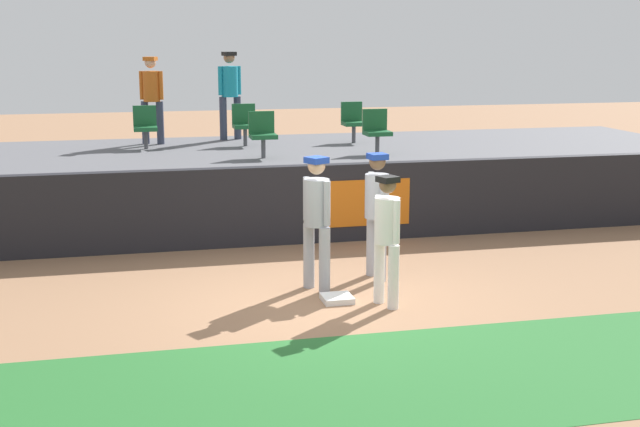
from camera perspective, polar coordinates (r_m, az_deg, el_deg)
The scene contains 15 objects.
ground_plane at distance 11.41m, azimuth 0.46°, elevation -5.99°, with size 60.00×60.00×0.00m, color #936B4C.
grass_foreground_strip at distance 8.99m, azimuth 4.59°, elevation -11.06°, with size 18.00×2.80×0.01m, color #26662B.
first_base at distance 11.46m, azimuth 1.15°, elevation -5.70°, with size 0.40×0.40×0.08m, color white.
player_fielder_home at distance 11.08m, azimuth 4.49°, elevation -1.22°, with size 0.42×0.56×1.73m.
player_runner_visitor at distance 11.71m, azimuth -0.23°, elevation -0.02°, with size 0.48×0.48×1.88m.
player_coach_visitor at distance 12.32m, azimuth 3.82°, elevation 0.45°, with size 0.39×0.51×1.84m.
field_wall at distance 14.44m, azimuth -2.67°, elevation 0.55°, with size 18.00×0.26×1.34m.
bleacher_platform at distance 16.94m, azimuth -4.29°, elevation 2.12°, with size 18.00×4.80×1.29m, color #59595E.
seat_back_center at distance 17.43m, azimuth -5.07°, elevation 6.09°, with size 0.47×0.44×0.84m.
seat_back_left at distance 17.26m, azimuth -11.61°, elevation 5.84°, with size 0.45×0.44×0.84m.
seat_back_right at distance 17.90m, azimuth 2.22°, elevation 6.27°, with size 0.45×0.44×0.84m.
seat_front_center at distance 15.67m, azimuth -3.86°, elevation 5.47°, with size 0.48×0.44×0.84m.
seat_front_right at distance 16.17m, azimuth 3.79°, elevation 5.66°, with size 0.47×0.44×0.84m.
spectator_hooded at distance 18.45m, azimuth -6.05°, elevation 8.28°, with size 0.50×0.44×1.86m.
spectator_capped at distance 17.92m, azimuth -11.20°, elevation 7.86°, with size 0.47×0.44×1.78m.
Camera 1 is at (-2.57, -10.56, 3.50)m, focal length 47.86 mm.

